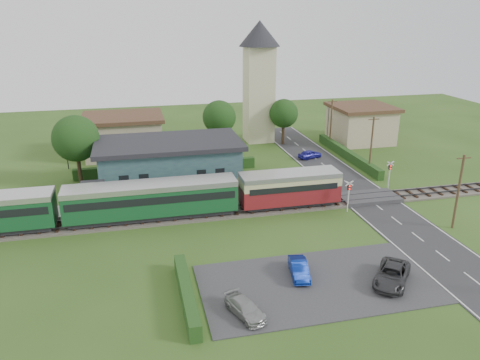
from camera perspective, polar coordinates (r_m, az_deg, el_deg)
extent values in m
plane|color=#2D4C19|center=(45.75, 5.44, -4.40)|extent=(120.00, 120.00, 0.00)
cube|color=#4C443D|center=(47.45, 4.69, -3.33)|extent=(76.00, 3.20, 0.20)
cube|color=#3F3F47|center=(46.70, 4.97, -3.31)|extent=(76.00, 0.08, 0.15)
cube|color=#3F3F47|center=(47.96, 4.44, -2.66)|extent=(76.00, 0.08, 0.15)
cube|color=#28282B|center=(49.66, 16.48, -3.13)|extent=(6.00, 70.00, 0.05)
cube|color=#333335|center=(35.36, 9.34, -12.34)|extent=(17.00, 9.00, 0.08)
cube|color=#333335|center=(51.19, 15.43, -2.09)|extent=(6.20, 3.40, 0.45)
cube|color=gray|center=(48.46, -7.83, -2.79)|extent=(30.00, 3.00, 0.45)
cube|color=beige|center=(47.99, -17.45, -1.95)|extent=(2.00, 2.00, 2.40)
cube|color=#232328|center=(47.55, -17.61, -0.53)|extent=(2.30, 2.30, 0.15)
cube|color=#2D4752|center=(53.14, -8.57, 1.73)|extent=(15.00, 8.00, 4.80)
cube|color=#232328|center=(52.39, -8.72, 4.49)|extent=(16.00, 9.00, 0.50)
cube|color=#232328|center=(49.86, -8.09, -1.06)|extent=(1.20, 0.12, 2.20)
cube|color=black|center=(49.30, -13.95, -0.10)|extent=(1.00, 0.12, 1.20)
cube|color=black|center=(49.28, -11.64, 0.08)|extent=(1.00, 0.12, 1.20)
cube|color=black|center=(49.73, -4.73, 0.62)|extent=(1.00, 0.12, 1.20)
cube|color=black|center=(50.04, -2.46, 0.79)|extent=(1.00, 0.12, 1.20)
cube|color=#232328|center=(47.60, 6.00, -2.66)|extent=(9.00, 2.20, 0.50)
cube|color=maroon|center=(47.22, 6.04, -1.54)|extent=(10.00, 2.80, 1.80)
cube|color=beige|center=(46.79, 6.09, -0.11)|extent=(10.00, 2.82, 0.90)
cube|color=black|center=(46.91, 6.08, -0.52)|extent=(9.00, 2.88, 0.60)
cube|color=#BBBBBB|center=(46.57, 6.12, 0.64)|extent=(10.00, 2.90, 0.45)
cube|color=#232328|center=(45.25, -10.56, -4.14)|extent=(15.20, 2.20, 0.50)
cube|color=#134B25|center=(44.67, -10.68, -2.38)|extent=(16.00, 2.80, 2.60)
cube|color=black|center=(44.52, -10.72, -1.90)|extent=(15.40, 2.86, 0.70)
cube|color=#BBBBBB|center=(44.17, -10.80, -0.69)|extent=(16.00, 2.90, 0.50)
cube|color=beige|center=(70.96, 2.30, 10.32)|extent=(4.00, 4.00, 14.00)
cone|color=#232328|center=(70.04, 2.41, 17.44)|extent=(6.00, 6.00, 3.60)
cube|color=tan|center=(66.46, -13.97, 5.13)|extent=(10.00, 8.00, 5.00)
cube|color=#472D1E|center=(65.84, -14.17, 7.44)|extent=(10.80, 8.80, 0.50)
cube|color=tan|center=(73.64, 14.50, 6.49)|extent=(8.00, 8.00, 5.00)
cube|color=#472D1E|center=(73.08, 14.69, 8.58)|extent=(8.80, 8.80, 0.50)
cube|color=#193814|center=(32.99, -6.52, -13.61)|extent=(0.80, 9.00, 1.20)
cube|color=#193814|center=(64.65, 12.98, 3.05)|extent=(0.80, 18.00, 1.20)
cube|color=#193814|center=(57.95, -8.88, 1.43)|extent=(22.00, 0.80, 1.30)
cylinder|color=#332316|center=(56.33, -19.01, 1.53)|extent=(0.44, 0.44, 4.12)
sphere|color=#143311|center=(55.43, -19.39, 4.81)|extent=(5.20, 5.20, 5.20)
cylinder|color=#332316|center=(65.71, -2.51, 5.02)|extent=(0.44, 0.44, 3.85)
sphere|color=#143311|center=(64.98, -2.55, 7.67)|extent=(4.60, 4.60, 4.60)
cylinder|color=#332316|center=(70.07, 5.28, 5.78)|extent=(0.44, 0.44, 3.58)
sphere|color=#143311|center=(69.43, 5.35, 8.09)|extent=(4.20, 4.20, 4.20)
cylinder|color=#473321|center=(46.13, 25.05, -1.37)|extent=(0.22, 0.22, 7.00)
cube|color=#473321|center=(45.17, 25.63, 2.42)|extent=(1.40, 0.10, 0.10)
cylinder|color=#473321|center=(58.77, 15.71, 4.08)|extent=(0.22, 0.22, 7.00)
cube|color=#473321|center=(58.02, 16.00, 7.12)|extent=(1.40, 0.10, 0.10)
cylinder|color=#473321|center=(69.17, 11.02, 6.77)|extent=(0.22, 0.22, 7.00)
cube|color=#473321|center=(68.54, 11.20, 9.37)|extent=(1.40, 0.10, 0.10)
cylinder|color=silver|center=(47.16, 13.06, -2.11)|extent=(0.12, 0.12, 3.00)
cube|color=#232328|center=(46.77, 13.16, -0.86)|extent=(0.35, 0.18, 0.55)
sphere|color=#FF190C|center=(46.62, 13.24, -0.74)|extent=(0.14, 0.14, 0.14)
sphere|color=#FF190C|center=(46.72, 13.21, -1.08)|extent=(0.14, 0.14, 0.14)
cube|color=silver|center=(46.64, 13.20, -0.40)|extent=(0.84, 0.05, 0.55)
cube|color=silver|center=(46.64, 13.20, -0.40)|extent=(0.84, 0.05, 0.55)
cylinder|color=silver|center=(54.44, 17.72, 0.43)|extent=(0.12, 0.12, 3.00)
cube|color=#232328|center=(54.10, 17.84, 1.53)|extent=(0.35, 0.18, 0.55)
sphere|color=#FF190C|center=(53.96, 17.92, 1.64)|extent=(0.14, 0.14, 0.14)
sphere|color=#FF190C|center=(54.05, 17.88, 1.34)|extent=(0.14, 0.14, 0.14)
cube|color=silver|center=(53.98, 17.88, 1.93)|extent=(0.84, 0.05, 0.55)
cube|color=silver|center=(53.98, 17.88, 1.93)|extent=(0.84, 0.05, 0.55)
cylinder|color=#3F3F47|center=(62.17, -20.42, 3.45)|extent=(0.14, 0.14, 5.00)
sphere|color=orange|center=(61.57, -20.70, 5.68)|extent=(0.30, 0.30, 0.30)
cylinder|color=#3F3F47|center=(74.56, 10.70, 6.94)|extent=(0.14, 0.14, 5.00)
sphere|color=orange|center=(74.05, 10.82, 8.82)|extent=(0.30, 0.30, 0.30)
imported|color=#22209B|center=(63.82, 8.53, 3.15)|extent=(3.60, 2.35, 1.14)
imported|color=navy|center=(35.76, 7.21, -10.68)|extent=(1.82, 3.65, 1.15)
imported|color=#999999|center=(31.45, 0.64, -15.35)|extent=(2.58, 3.83, 1.03)
imported|color=#343436|center=(36.34, 18.03, -10.93)|extent=(4.59, 4.91, 1.28)
imported|color=gray|center=(48.69, 0.20, -1.13)|extent=(0.72, 0.59, 1.69)
imported|color=gray|center=(47.47, -13.60, -2.31)|extent=(0.86, 0.96, 1.64)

